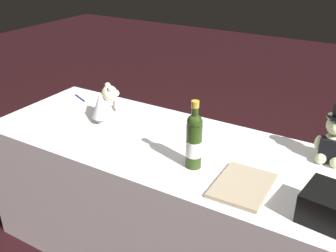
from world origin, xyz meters
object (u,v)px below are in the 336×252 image
Objects in this scene: teddy_bear_bride at (108,106)px; signing_pen at (80,98)px; champagne_bottle at (194,140)px; guestbook at (243,186)px; teddy_bear_groom at (334,140)px.

teddy_bear_bride reaches higher than signing_pen.
guestbook is at bearing 170.71° from champagne_bottle.
teddy_bear_bride is at bearing 9.15° from teddy_bear_groom.
champagne_bottle is at bearing 163.67° from teddy_bear_bride.
champagne_bottle reaches higher than signing_pen.
teddy_bear_bride is at bearing 155.59° from signing_pen.
signing_pen is at bearing -24.41° from teddy_bear_bride.
champagne_bottle is 2.35× the size of signing_pen.
champagne_bottle is at bearing 160.64° from signing_pen.
teddy_bear_bride is 0.43m from signing_pen.
signing_pen is 0.47× the size of guestbook.
guestbook is (-1.31, 0.41, 0.00)m from signing_pen.
signing_pen is 1.38m from guestbook.
teddy_bear_groom is 1.60m from signing_pen.
champagne_bottle is 1.12m from signing_pen.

